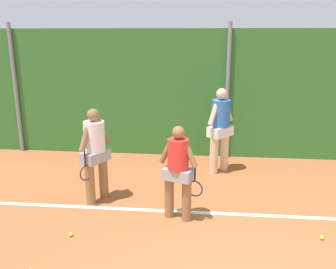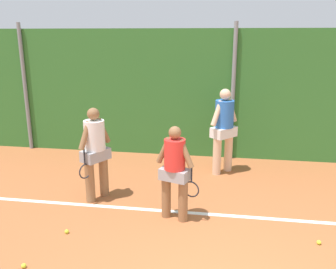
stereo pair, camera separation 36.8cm
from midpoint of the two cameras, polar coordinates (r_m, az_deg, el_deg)
name	(u,v)px [view 1 (the left image)]	position (r m, az deg, el deg)	size (l,w,h in m)	color
ground_plane	(237,236)	(5.91, 9.14, -15.67)	(29.13, 29.13, 0.00)	#A85B33
hedge_fence_backdrop	(227,95)	(9.11, 8.21, 6.33)	(18.94, 0.25, 3.20)	#33702D
fence_post_left	(16,89)	(10.25, -24.10, 6.60)	(0.10, 0.10, 3.36)	gray
fence_post_center	(227,93)	(8.93, 8.28, 6.64)	(0.10, 0.10, 3.36)	gray
court_baseline_paint	(234,214)	(6.51, 8.80, -12.45)	(13.84, 0.10, 0.01)	white
player_foreground_near	(178,168)	(5.94, -0.13, -5.44)	(0.75, 0.42, 1.64)	#8C603D
player_midcourt	(95,150)	(6.75, -13.10, -2.50)	(0.52, 0.75, 1.78)	#8C603D
player_backcourt_far	(220,126)	(8.06, 7.07, 1.39)	(0.62, 0.64, 1.92)	beige
tennis_ball_0	(322,238)	(6.13, 21.71, -15.08)	(0.07, 0.07, 0.07)	#CCDB33
tennis_ball_2	(71,235)	(6.05, -17.03, -15.05)	(0.07, 0.07, 0.07)	#CCDB33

